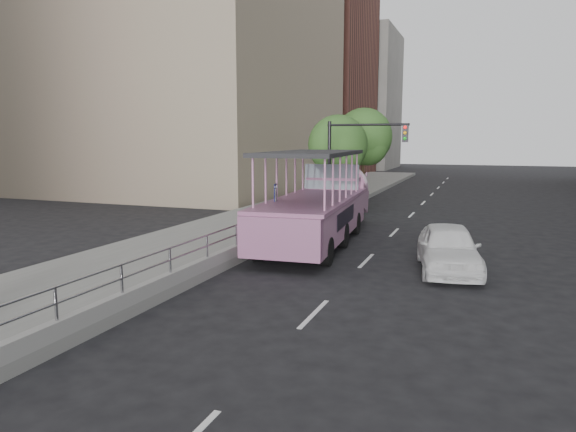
# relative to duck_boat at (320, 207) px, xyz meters

# --- Properties ---
(ground) EXTENTS (160.00, 160.00, 0.00)m
(ground) POSITION_rel_duck_boat_xyz_m (1.68, -7.09, -1.41)
(ground) COLOR black
(sidewalk) EXTENTS (5.50, 80.00, 0.30)m
(sidewalk) POSITION_rel_duck_boat_xyz_m (-4.07, 2.91, -1.26)
(sidewalk) COLOR gray
(sidewalk) RESTS_ON ground
(kerb_wall) EXTENTS (0.24, 30.00, 0.36)m
(kerb_wall) POSITION_rel_duck_boat_xyz_m (-1.44, -5.09, -0.93)
(kerb_wall) COLOR #979692
(kerb_wall) RESTS_ON sidewalk
(guardrail) EXTENTS (0.07, 22.00, 0.71)m
(guardrail) POSITION_rel_duck_boat_xyz_m (-1.44, -5.09, -0.27)
(guardrail) COLOR #9E9EA2
(guardrail) RESTS_ON kerb_wall
(duck_boat) EXTENTS (3.63, 11.62, 3.80)m
(duck_boat) POSITION_rel_duck_boat_xyz_m (0.00, 0.00, 0.00)
(duck_boat) COLOR black
(duck_boat) RESTS_ON ground
(car) EXTENTS (2.58, 4.79, 1.55)m
(car) POSITION_rel_duck_boat_xyz_m (5.47, -3.55, -0.64)
(car) COLOR white
(car) RESTS_ON ground
(parking_sign) EXTENTS (0.16, 0.57, 2.60)m
(parking_sign) POSITION_rel_duck_boat_xyz_m (-0.92, -2.77, 0.24)
(parking_sign) COLOR black
(parking_sign) RESTS_ON ground
(traffic_signal) EXTENTS (4.20, 0.32, 5.20)m
(traffic_signal) POSITION_rel_duck_boat_xyz_m (-0.02, 5.41, 2.09)
(traffic_signal) COLOR black
(traffic_signal) RESTS_ON ground
(street_tree_near) EXTENTS (3.52, 3.52, 5.72)m
(street_tree_near) POSITION_rel_duck_boat_xyz_m (-1.62, 8.84, 2.41)
(street_tree_near) COLOR #3E2A1C
(street_tree_near) RESTS_ON ground
(street_tree_far) EXTENTS (3.97, 3.97, 6.45)m
(street_tree_far) POSITION_rel_duck_boat_xyz_m (-1.42, 14.84, 2.90)
(street_tree_far) COLOR #3E2A1C
(street_tree_far) RESTS_ON ground
(midrise_brick) EXTENTS (18.00, 16.00, 26.00)m
(midrise_brick) POSITION_rel_duck_boat_xyz_m (-16.32, 40.91, 11.59)
(midrise_brick) COLOR brown
(midrise_brick) RESTS_ON ground
(midrise_stone_b) EXTENTS (16.00, 14.00, 20.00)m
(midrise_stone_b) POSITION_rel_duck_boat_xyz_m (-14.32, 56.91, 8.59)
(midrise_stone_b) COLOR gray
(midrise_stone_b) RESTS_ON ground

